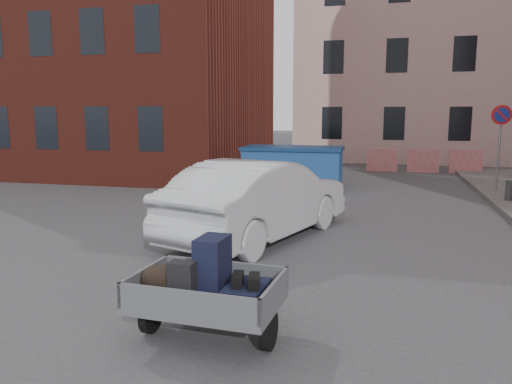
# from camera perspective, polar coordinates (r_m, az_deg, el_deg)

# --- Properties ---
(ground) EXTENTS (120.00, 120.00, 0.00)m
(ground) POSITION_cam_1_polar(r_m,az_deg,el_deg) (8.14, -4.56, -9.28)
(ground) COLOR #38383A
(ground) RESTS_ON ground
(building_brick) EXTENTS (12.00, 10.00, 14.00)m
(building_brick) POSITION_cam_1_polar(r_m,az_deg,el_deg) (23.75, -15.96, 19.59)
(building_brick) COLOR #591E16
(building_brick) RESTS_ON ground
(building_pink) EXTENTS (16.00, 8.00, 14.00)m
(building_pink) POSITION_cam_1_polar(r_m,az_deg,el_deg) (29.84, 21.82, 17.09)
(building_pink) COLOR #C59D98
(building_pink) RESTS_ON ground
(far_building) EXTENTS (6.00, 6.00, 8.00)m
(far_building) POSITION_cam_1_polar(r_m,az_deg,el_deg) (36.98, -23.68, 10.64)
(far_building) COLOR maroon
(far_building) RESTS_ON ground
(no_parking_sign) EXTENTS (0.60, 0.09, 2.65)m
(no_parking_sign) POSITION_cam_1_polar(r_m,az_deg,el_deg) (17.15, 26.16, 6.39)
(no_parking_sign) COLOR gray
(no_parking_sign) RESTS_ON sidewalk
(barriers) EXTENTS (4.70, 0.18, 1.00)m
(barriers) POSITION_cam_1_polar(r_m,az_deg,el_deg) (22.46, 18.55, 3.42)
(barriers) COLOR red
(barriers) RESTS_ON ground
(trailer) EXTENTS (1.66, 1.85, 1.20)m
(trailer) POSITION_cam_1_polar(r_m,az_deg,el_deg) (5.71, -5.71, -10.99)
(trailer) COLOR black
(trailer) RESTS_ON ground
(dumpster) EXTENTS (3.35, 1.74, 1.40)m
(dumpster) POSITION_cam_1_polar(r_m,az_deg,el_deg) (17.04, 4.24, 2.87)
(dumpster) COLOR navy
(dumpster) RESTS_ON ground
(silver_car) EXTENTS (3.16, 5.20, 1.62)m
(silver_car) POSITION_cam_1_polar(r_m,az_deg,el_deg) (10.16, 0.47, -0.82)
(silver_car) COLOR #B7B9BF
(silver_car) RESTS_ON ground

